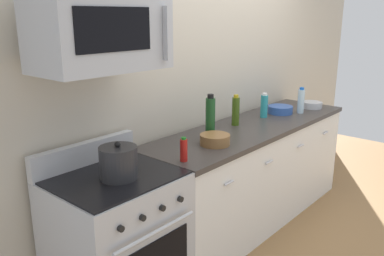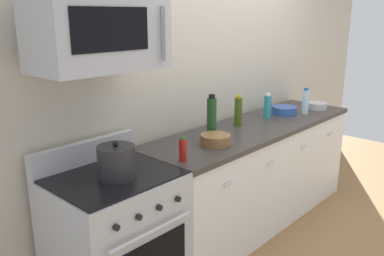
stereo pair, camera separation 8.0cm
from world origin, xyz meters
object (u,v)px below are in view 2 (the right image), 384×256
at_px(range_oven, 116,241).
at_px(bottle_wine_green, 212,117).
at_px(bowl_wooden_salad, 216,139).
at_px(microwave, 99,34).
at_px(bottle_hot_sauce_red, 183,150).
at_px(bottle_dish_soap, 268,106).
at_px(bottle_water_clear, 305,102).
at_px(stockpot, 116,162).
at_px(bottle_olive_oil, 238,111).
at_px(bowl_steel_prep, 317,105).
at_px(bowl_blue_mixing, 284,110).

relative_size(range_oven, bottle_wine_green, 3.08).
xyz_separation_m(range_oven, bottle_wine_green, (0.99, 0.05, 0.62)).
height_order(range_oven, bowl_wooden_salad, range_oven).
height_order(microwave, bottle_hot_sauce_red, microwave).
xyz_separation_m(microwave, bottle_dish_soap, (1.83, 0.03, -0.72)).
bearing_deg(bottle_water_clear, stockpot, 178.51).
distance_m(bottle_hot_sauce_red, stockpot, 0.48).
relative_size(bottle_olive_oil, stockpot, 1.19).
bearing_deg(range_oven, bottle_dish_soap, 2.22).
relative_size(bottle_dish_soap, bottle_olive_oil, 0.86).
bearing_deg(bottle_hot_sauce_red, microwave, 157.58).
height_order(microwave, bowl_wooden_salad, microwave).
bearing_deg(bottle_dish_soap, range_oven, -177.78).
bearing_deg(bottle_olive_oil, bottle_water_clear, -15.77).
relative_size(bottle_dish_soap, bottle_hot_sauce_red, 1.40).
bearing_deg(bottle_olive_oil, bottle_dish_soap, -5.73).
xyz_separation_m(bottle_water_clear, stockpot, (-2.22, 0.06, -0.02)).
bearing_deg(bowl_steel_prep, bottle_wine_green, 174.39).
height_order(bottle_dish_soap, bottle_olive_oil, bottle_olive_oil).
height_order(bottle_water_clear, bottle_hot_sauce_red, bottle_water_clear).
bearing_deg(bottle_water_clear, bowl_steel_prep, 2.24).
distance_m(bottle_wine_green, bowl_steel_prep, 1.52).
xyz_separation_m(range_oven, bottle_olive_oil, (1.43, 0.11, 0.58)).
xyz_separation_m(bottle_dish_soap, bottle_olive_oil, (-0.41, 0.04, 0.02)).
bearing_deg(bowl_steel_prep, stockpot, 178.94).
bearing_deg(bottle_hot_sauce_red, bowl_steel_prep, 1.35).
relative_size(bowl_wooden_salad, bowl_blue_mixing, 0.94).
relative_size(bottle_dish_soap, bowl_steel_prep, 1.12).
height_order(microwave, bottle_olive_oil, microwave).
bearing_deg(stockpot, bowl_wooden_salad, -2.37).
xyz_separation_m(microwave, bottle_wine_green, (0.99, 0.00, -0.67)).
relative_size(bottle_wine_green, bowl_steel_prep, 1.69).
height_order(range_oven, bottle_dish_soap, bottle_dish_soap).
relative_size(range_oven, bottle_water_clear, 4.21).
bearing_deg(bottle_wine_green, stockpot, -174.16).
bearing_deg(bottle_olive_oil, microwave, -177.31).
bearing_deg(bottle_wine_green, bottle_water_clear, -7.41).
bearing_deg(bottle_water_clear, range_oven, 177.14).
bearing_deg(bottle_dish_soap, bowl_wooden_salad, -170.45).
height_order(bottle_dish_soap, bowl_blue_mixing, bottle_dish_soap).
distance_m(microwave, bowl_blue_mixing, 2.22).
bearing_deg(bowl_wooden_salad, bottle_wine_green, 49.99).
bearing_deg(range_oven, bottle_olive_oil, 4.48).
xyz_separation_m(bottle_wine_green, bowl_wooden_salad, (-0.12, -0.14, -0.12)).
relative_size(bottle_wine_green, bottle_hot_sauce_red, 2.11).
height_order(bowl_steel_prep, stockpot, stockpot).
xyz_separation_m(microwave, stockpot, (-0.00, -0.10, -0.73)).
relative_size(microwave, bottle_olive_oil, 2.76).
distance_m(microwave, bottle_olive_oil, 1.59).
relative_size(bottle_wine_green, bowl_blue_mixing, 1.45).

